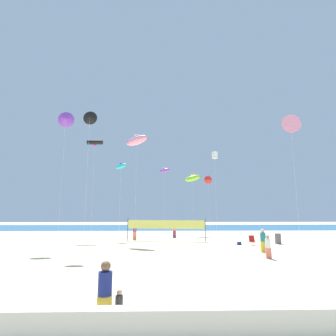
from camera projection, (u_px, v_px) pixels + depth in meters
ground_plane at (185, 257)px, 18.29m from camera, size 120.00×120.00×0.00m
ocean_band at (169, 227)px, 52.46m from camera, size 120.00×20.00×0.01m
boardwalk_ledge at (228, 323)px, 6.53m from camera, size 28.00×0.44×0.75m
mother_figure at (105, 290)px, 7.40m from camera, size 0.39×0.39×1.72m
toddler_figure at (119, 306)px, 7.40m from camera, size 0.21×0.21×0.93m
beachgoer_coral_shirt at (174, 230)px, 31.90m from camera, size 0.40×0.40×1.75m
beachgoer_white_shirt at (268, 246)px, 17.72m from camera, size 0.35×0.35×1.55m
beachgoer_plum_shirt at (135, 231)px, 29.64m from camera, size 0.41×0.41×1.80m
beachgoer_teal_shirt at (263, 240)px, 20.45m from camera, size 0.41×0.41×1.78m
folding_beach_chair at (252, 240)px, 24.51m from camera, size 0.52×0.65×0.89m
trash_barrel at (278, 239)px, 25.59m from camera, size 0.58×0.58×0.99m
volleyball_net at (166, 225)px, 28.36m from camera, size 8.42×1.49×2.40m
beach_handbag at (239, 243)px, 24.74m from camera, size 0.36×0.18×0.29m
kite_cyan_inflatable at (121, 166)px, 31.76m from camera, size 1.72×1.14×8.93m
kite_pink_delta at (291, 124)px, 23.06m from camera, size 1.67×0.63×11.49m
kite_black_tube at (95, 143)px, 31.76m from camera, size 1.87×0.60×11.64m
kite_violet_delta at (66, 119)px, 25.44m from camera, size 1.57×0.62×12.73m
kite_red_delta at (209, 180)px, 37.49m from camera, size 1.18×0.55×8.17m
kite_white_box at (215, 155)px, 31.64m from camera, size 0.67×0.67×10.23m
kite_pink_inflatable at (137, 141)px, 28.92m from camera, size 2.89×2.06×11.55m
kite_violet_inflatable at (165, 170)px, 36.98m from camera, size 1.61×0.86×9.24m
kite_black_delta at (90, 118)px, 22.39m from camera, size 1.18×0.32×11.62m
kite_lime_inflatable at (193, 178)px, 36.75m from camera, size 2.43×0.98×8.36m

